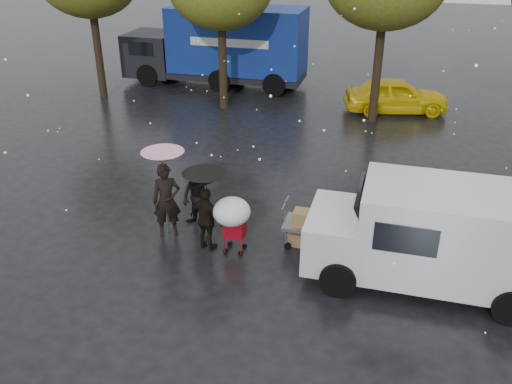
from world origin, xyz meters
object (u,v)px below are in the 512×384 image
(person_pink, at_px, (167,201))
(yellow_taxi, at_px, (396,95))
(person_black, at_px, (207,220))
(blue_truck, at_px, (220,46))
(vendor_cart, at_px, (320,220))
(white_van, at_px, (436,235))
(shopping_cart, at_px, (232,214))

(person_pink, height_order, yellow_taxi, person_pink)
(person_pink, height_order, person_black, person_pink)
(person_black, height_order, blue_truck, blue_truck)
(person_black, distance_m, blue_truck, 14.19)
(vendor_cart, xyz_separation_m, white_van, (2.49, -0.76, 0.43))
(shopping_cart, xyz_separation_m, white_van, (4.33, 0.12, 0.10))
(person_pink, xyz_separation_m, shopping_cart, (1.79, -0.45, 0.14))
(vendor_cart, height_order, yellow_taxi, yellow_taxi)
(person_black, bearing_deg, yellow_taxi, -90.32)
(person_pink, bearing_deg, shopping_cart, -39.20)
(vendor_cart, xyz_separation_m, yellow_taxi, (1.27, 10.70, -0.04))
(white_van, bearing_deg, blue_truck, 124.43)
(person_black, distance_m, yellow_taxi, 12.09)
(person_black, xyz_separation_m, yellow_taxi, (3.76, 11.49, -0.10))
(blue_truck, bearing_deg, yellow_taxi, -14.07)
(person_pink, relative_size, white_van, 0.38)
(blue_truck, bearing_deg, person_black, -72.50)
(person_black, height_order, shopping_cart, person_black)
(person_black, distance_m, shopping_cart, 0.71)
(person_black, xyz_separation_m, white_van, (4.98, 0.03, 0.38))
(shopping_cart, bearing_deg, vendor_cart, 25.51)
(white_van, bearing_deg, shopping_cart, -178.46)
(shopping_cart, height_order, yellow_taxi, shopping_cart)
(person_pink, height_order, white_van, white_van)
(person_pink, distance_m, shopping_cart, 1.86)
(person_pink, distance_m, yellow_taxi, 12.17)
(vendor_cart, xyz_separation_m, blue_truck, (-6.75, 12.71, 1.03))
(person_pink, height_order, shopping_cart, person_pink)
(person_black, height_order, yellow_taxi, person_black)
(person_pink, distance_m, blue_truck, 13.53)
(shopping_cart, bearing_deg, white_van, 1.54)
(white_van, height_order, blue_truck, blue_truck)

